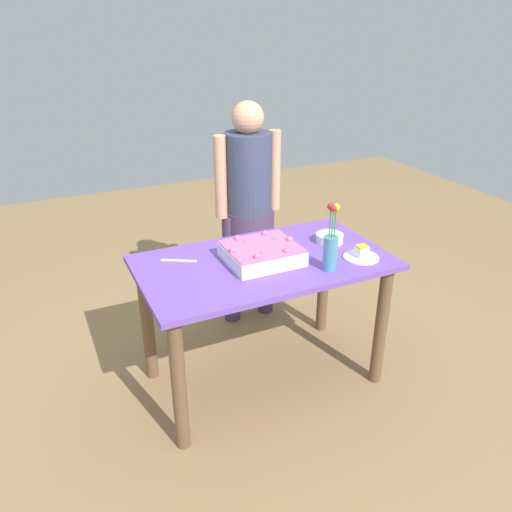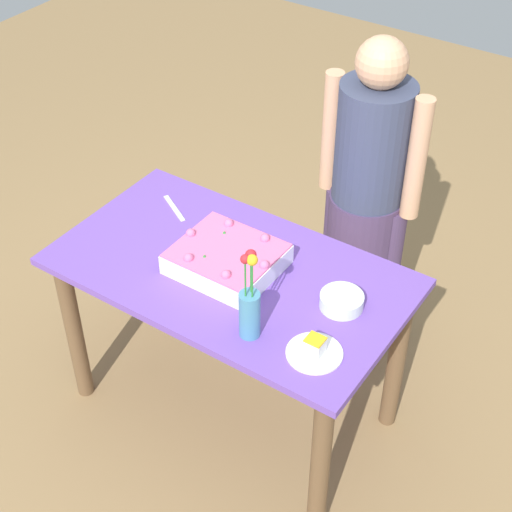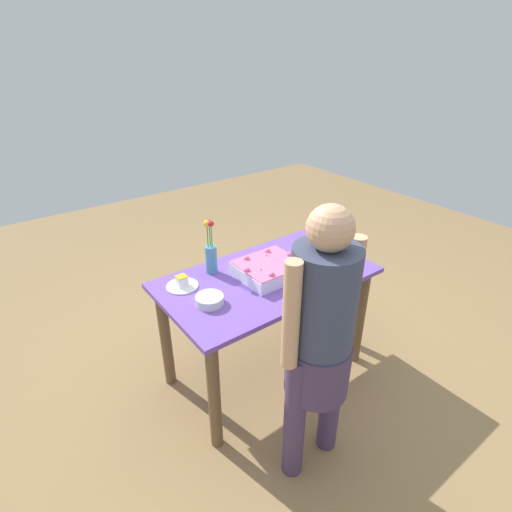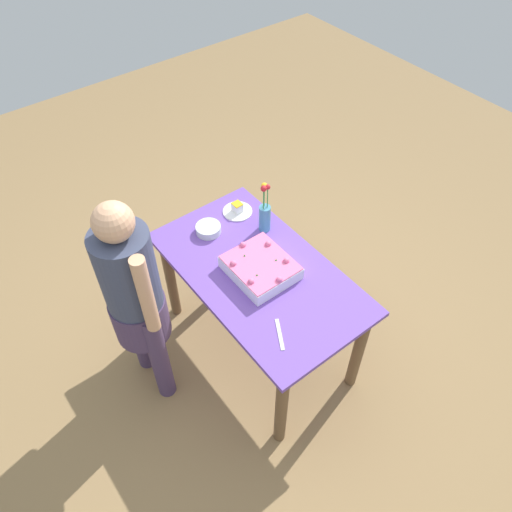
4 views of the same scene
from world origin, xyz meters
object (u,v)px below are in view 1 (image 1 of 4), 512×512
serving_plate_with_slice (361,255)px  cake_knife (179,261)px  fruit_bowl (329,238)px  flower_vase (331,248)px  person_standing (248,202)px  sheet_cake (261,253)px

serving_plate_with_slice → cake_knife: 0.97m
serving_plate_with_slice → fruit_bowl: size_ratio=1.22×
flower_vase → person_standing: bearing=92.2°
serving_plate_with_slice → fruit_bowl: bearing=98.8°
flower_vase → person_standing: size_ratio=0.24×
sheet_cake → fruit_bowl: sheet_cake is taller
sheet_cake → person_standing: person_standing is taller
fruit_bowl → person_standing: bearing=109.9°
sheet_cake → flower_vase: flower_vase is taller
person_standing → serving_plate_with_slice: bearing=16.8°
flower_vase → person_standing: (-0.04, 0.91, -0.04)m
flower_vase → person_standing: person_standing is taller
cake_knife → flower_vase: size_ratio=0.55×
sheet_cake → flower_vase: 0.37m
sheet_cake → cake_knife: sheet_cake is taller
sheet_cake → person_standing: 0.71m
serving_plate_with_slice → person_standing: (-0.26, 0.87, 0.06)m
flower_vase → fruit_bowl: flower_vase is taller
fruit_bowl → person_standing: person_standing is taller
flower_vase → fruit_bowl: (0.19, 0.29, -0.10)m
flower_vase → fruit_bowl: bearing=57.0°
serving_plate_with_slice → flower_vase: (-0.23, -0.04, 0.10)m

